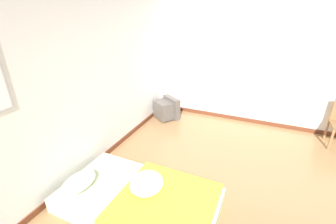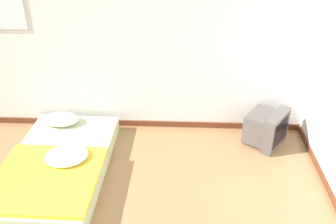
% 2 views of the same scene
% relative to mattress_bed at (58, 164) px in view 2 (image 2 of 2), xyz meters
% --- Properties ---
extents(wall_back, '(7.94, 0.08, 2.60)m').
position_rel_mattress_bed_xyz_m(wall_back, '(0.43, 1.17, 1.16)').
color(wall_back, white).
rests_on(wall_back, ground_plane).
extents(mattress_bed, '(1.18, 2.04, 0.36)m').
position_rel_mattress_bed_xyz_m(mattress_bed, '(0.00, 0.00, 0.00)').
color(mattress_bed, beige).
rests_on(mattress_bed, ground_plane).
extents(crt_tv, '(0.66, 0.67, 0.50)m').
position_rel_mattress_bed_xyz_m(crt_tv, '(2.65, 0.78, 0.10)').
color(crt_tv, '#56514C').
rests_on(crt_tv, ground_plane).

